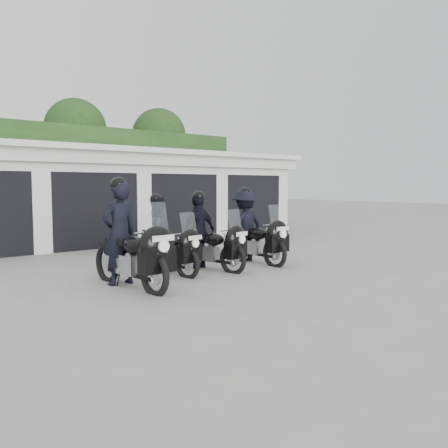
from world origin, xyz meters
TOP-DOWN VIEW (x-y plane):
  - ground at (0.00, 0.00)m, footprint 80.00×80.00m
  - garage_block at (-0.00, 8.06)m, footprint 16.40×6.80m
  - background_vegetation at (0.37, 12.92)m, footprint 20.00×3.90m
  - police_bike_a at (-1.78, 0.27)m, footprint 0.78×2.36m
  - police_bike_b at (-0.59, 1.06)m, footprint 0.89×1.97m
  - police_bike_c at (0.40, 0.87)m, footprint 1.05×2.01m
  - police_bike_d at (1.79, 0.93)m, footprint 1.11×2.12m

SIDE VIEW (x-z plane):
  - ground at x=0.00m, z-range 0.00..0.00m
  - police_bike_b at x=-0.59m, z-range -0.14..1.59m
  - police_bike_c at x=0.40m, z-range -0.14..1.63m
  - police_bike_d at x=1.79m, z-range -0.14..1.71m
  - police_bike_a at x=-1.78m, z-range -0.21..1.84m
  - garage_block at x=0.00m, z-range -0.06..2.90m
  - background_vegetation at x=0.37m, z-range -0.13..5.67m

